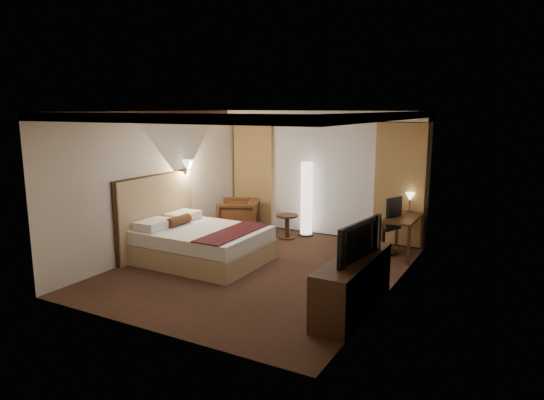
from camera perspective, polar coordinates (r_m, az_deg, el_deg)
The scene contains 21 objects.
floor at distance 8.54m, azimuth -1.31°, elevation -8.05°, with size 4.50×5.50×0.01m, color #332113.
ceiling at distance 8.08m, azimuth -1.39°, elevation 10.38°, with size 4.50×5.50×0.01m, color white.
back_wall at distance 10.64m, azimuth 6.12°, elevation 3.14°, with size 4.50×0.02×2.70m, color beige.
left_wall at distance 9.52m, azimuth -13.14°, elevation 2.01°, with size 0.02×5.50×2.70m, color beige.
right_wall at distance 7.35m, azimuth 13.99°, elevation -0.57°, with size 0.02×5.50×2.70m, color beige.
crown_molding at distance 8.08m, azimuth -1.39°, elevation 9.96°, with size 4.50×5.50×0.12m, color black, non-canonical shape.
soffit at distance 10.32m, azimuth 5.71°, elevation 9.87°, with size 4.50×0.50×0.20m, color white.
curtain_sheer at distance 10.58m, azimuth 5.94°, elevation 2.55°, with size 2.48×0.04×2.45m, color silver.
curtain_left_drape at distance 11.30m, azimuth -2.15°, elevation 3.12°, with size 1.00×0.14×2.45m, color #AD804F.
curtain_right_drape at distance 10.00m, azimuth 14.81°, elevation 1.76°, with size 1.00×0.14×2.45m, color #AD804F.
wall_sconce at distance 9.90m, azimuth -9.90°, elevation 4.04°, with size 0.24×0.24×0.24m, color white, non-canonical shape.
bed at distance 8.91m, azimuth -8.08°, elevation -5.23°, with size 2.15×1.67×0.63m, color white, non-canonical shape.
headboard at distance 9.48m, azimuth -13.40°, elevation -1.73°, with size 0.12×1.97×1.50m, color tan, non-canonical shape.
armchair at distance 10.68m, azimuth -3.97°, elevation -1.81°, with size 0.84×0.78×0.86m, color #442414.
side_table at distance 10.37m, azimuth 1.79°, elevation -3.15°, with size 0.47×0.47×0.52m, color black, non-canonical shape.
floor_lamp at distance 10.53m, azimuth 4.09°, elevation 0.13°, with size 0.34×0.34×1.63m, color white, non-canonical shape.
desk at distance 9.53m, azimuth 15.10°, elevation -4.07°, with size 0.55×1.23×0.75m, color black, non-canonical shape.
desk_lamp at distance 9.85m, azimuth 15.91°, elevation -0.37°, with size 0.18×0.18×0.34m, color #FFD899, non-canonical shape.
office_chair at distance 9.52m, azimuth 13.05°, elevation -2.82°, with size 0.54×0.54×1.13m, color black, non-canonical shape.
dresser at distance 6.83m, azimuth 9.51°, elevation -9.76°, with size 0.50×1.94×0.75m, color black, non-canonical shape.
television at distance 6.62m, azimuth 9.46°, elevation -3.91°, with size 1.18×0.68×0.15m, color black.
Camera 1 is at (4.06, -6.99, 2.76)m, focal length 32.00 mm.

